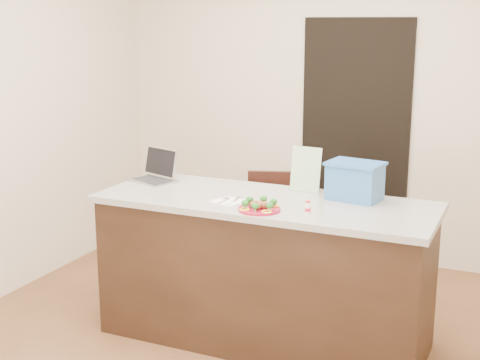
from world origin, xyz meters
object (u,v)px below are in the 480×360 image
at_px(laptop, 156,172).
at_px(chair, 270,226).
at_px(yogurt_bottle, 308,208).
at_px(napkin, 229,201).
at_px(island, 264,270).
at_px(blue_box, 355,181).
at_px(plate, 259,209).

height_order(laptop, chair, laptop).
relative_size(yogurt_bottle, chair, 0.08).
bearing_deg(napkin, island, 40.66).
bearing_deg(napkin, blue_box, 28.61).
bearing_deg(yogurt_bottle, napkin, 175.69).
height_order(island, chair, island).
bearing_deg(chair, plate, -90.71).
height_order(blue_box, chair, blue_box).
height_order(yogurt_bottle, blue_box, blue_box).
bearing_deg(laptop, yogurt_bottle, 1.97).
xyz_separation_m(blue_box, chair, (-0.75, 0.51, -0.52)).
relative_size(laptop, chair, 0.40).
height_order(plate, chair, plate).
distance_m(island, napkin, 0.51).
bearing_deg(plate, yogurt_bottle, 11.45).
bearing_deg(napkin, plate, -21.46).
relative_size(island, yogurt_bottle, 28.18).
bearing_deg(yogurt_bottle, plate, -168.55).
height_order(island, blue_box, blue_box).
height_order(yogurt_bottle, chair, yogurt_bottle).
distance_m(napkin, laptop, 0.75).
distance_m(napkin, chair, 0.97).
xyz_separation_m(napkin, chair, (-0.08, 0.87, -0.41)).
relative_size(plate, yogurt_bottle, 3.32).
relative_size(laptop, blue_box, 1.01).
bearing_deg(plate, island, 105.03).
distance_m(plate, laptop, 1.01).
distance_m(island, laptop, 1.01).
xyz_separation_m(laptop, chair, (0.61, 0.56, -0.47)).
bearing_deg(laptop, island, 7.53).
bearing_deg(chair, napkin, -103.70).
xyz_separation_m(napkin, yogurt_bottle, (0.51, -0.04, 0.03)).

